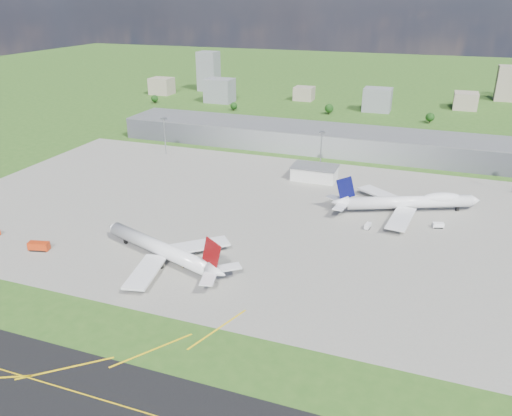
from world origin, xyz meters
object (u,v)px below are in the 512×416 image
(fire_truck, at_px, (39,246))
(van_white_near, at_px, (368,226))
(van_white_far, at_px, (438,225))
(tug_yellow, at_px, (185,265))
(airliner_red_twin, at_px, (164,250))
(airliner_blue_quad, at_px, (409,202))

(fire_truck, height_order, van_white_near, fire_truck)
(van_white_far, bearing_deg, fire_truck, -169.97)
(tug_yellow, distance_m, van_white_far, 121.79)
(airliner_red_twin, distance_m, tug_yellow, 11.19)
(fire_truck, relative_size, van_white_far, 1.67)
(airliner_red_twin, height_order, van_white_far, airliner_red_twin)
(airliner_blue_quad, distance_m, fire_truck, 177.75)
(airliner_red_twin, height_order, van_white_near, airliner_red_twin)
(airliner_blue_quad, relative_size, van_white_far, 13.02)
(airliner_red_twin, height_order, tug_yellow, airliner_red_twin)
(airliner_blue_quad, relative_size, tug_yellow, 20.26)
(airliner_red_twin, distance_m, fire_truck, 57.14)
(van_white_near, bearing_deg, tug_yellow, 143.27)
(fire_truck, distance_m, van_white_near, 149.40)
(fire_truck, relative_size, van_white_near, 1.78)
(van_white_near, relative_size, van_white_far, 0.94)
(airliner_blue_quad, bearing_deg, van_white_near, -144.86)
(tug_yellow, xyz_separation_m, van_white_far, (96.61, 74.16, 0.46))
(airliner_red_twin, relative_size, tug_yellow, 19.17)
(airliner_blue_quad, xyz_separation_m, fire_truck, (-148.26, -97.98, -3.67))
(airliner_red_twin, relative_size, van_white_near, 13.12)
(van_white_far, bearing_deg, airliner_blue_quad, 118.10)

